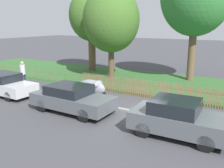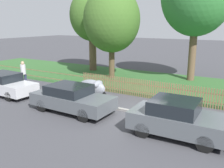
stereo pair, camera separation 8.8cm
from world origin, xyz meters
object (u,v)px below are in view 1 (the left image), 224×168
(parked_car_red_compact, at_px, (178,118))
(tree_behind_motorcycle, at_px, (111,20))
(pedestrian_near_fence, at_px, (23,72))
(parked_car_black_saloon, at_px, (5,84))
(covered_motorcycle, at_px, (92,88))
(tree_nearest_kerb, at_px, (91,16))
(parked_car_navy_estate, at_px, (72,98))

(parked_car_red_compact, height_order, tree_behind_motorcycle, tree_behind_motorcycle)
(parked_car_red_compact, distance_m, pedestrian_near_fence, 12.16)
(parked_car_black_saloon, height_order, covered_motorcycle, parked_car_black_saloon)
(tree_nearest_kerb, relative_size, pedestrian_near_fence, 4.16)
(parked_car_black_saloon, bearing_deg, parked_car_red_compact, 0.41)
(parked_car_black_saloon, bearing_deg, tree_nearest_kerb, 92.64)
(parked_car_navy_estate, relative_size, pedestrian_near_fence, 2.40)
(parked_car_navy_estate, xyz_separation_m, parked_car_red_compact, (5.50, -0.07, 0.05))
(tree_nearest_kerb, bearing_deg, parked_car_red_compact, -42.14)
(covered_motorcycle, bearing_deg, pedestrian_near_fence, 177.41)
(parked_car_navy_estate, bearing_deg, pedestrian_near_fence, 160.41)
(parked_car_navy_estate, distance_m, covered_motorcycle, 2.22)
(tree_nearest_kerb, bearing_deg, parked_car_navy_estate, -60.37)
(tree_behind_motorcycle, distance_m, pedestrian_near_fence, 7.85)
(covered_motorcycle, bearing_deg, tree_nearest_kerb, 123.70)
(parked_car_black_saloon, bearing_deg, covered_motorcycle, 22.00)
(parked_car_red_compact, bearing_deg, pedestrian_near_fence, 167.21)
(parked_car_navy_estate, xyz_separation_m, tree_nearest_kerb, (-5.75, 10.10, 4.37))
(parked_car_navy_estate, relative_size, covered_motorcycle, 2.16)
(tree_nearest_kerb, bearing_deg, parked_car_black_saloon, -89.44)
(parked_car_black_saloon, xyz_separation_m, pedestrian_near_fence, (-0.76, 2.11, 0.32))
(covered_motorcycle, distance_m, tree_behind_motorcycle, 7.36)
(tree_behind_motorcycle, relative_size, pedestrian_near_fence, 4.03)
(parked_car_black_saloon, xyz_separation_m, covered_motorcycle, (5.39, 1.95, 0.03))
(covered_motorcycle, bearing_deg, parked_car_navy_estate, -84.39)
(parked_car_navy_estate, relative_size, tree_behind_motorcycle, 0.60)
(covered_motorcycle, height_order, tree_behind_motorcycle, tree_behind_motorcycle)
(parked_car_red_compact, distance_m, tree_nearest_kerb, 15.77)
(parked_car_red_compact, relative_size, pedestrian_near_fence, 2.14)
(parked_car_navy_estate, distance_m, parked_car_red_compact, 5.50)
(parked_car_red_compact, bearing_deg, covered_motorcycle, 157.19)
(parked_car_red_compact, height_order, tree_nearest_kerb, tree_nearest_kerb)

